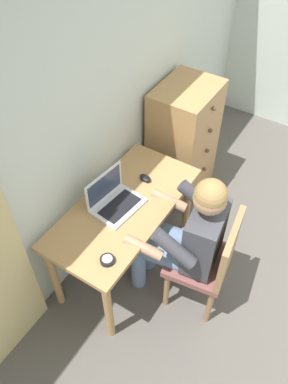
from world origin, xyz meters
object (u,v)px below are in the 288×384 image
object	(u,v)px
desk	(124,216)
desk_clock	(107,260)
computer_mouse	(145,178)
dresser	(183,141)
laptop	(114,199)
chair	(209,260)
person_seated	(186,234)

from	to	relation	value
desk	desk_clock	xyz separation A→B (m)	(-0.43, -0.17, 0.12)
computer_mouse	dresser	bearing A→B (deg)	18.57
dresser	laptop	distance (m)	1.08
dresser	desk	bearing A→B (deg)	-175.56
chair	person_seated	xyz separation A→B (m)	(-0.02, 0.18, 0.18)
desk_clock	person_seated	bearing A→B (deg)	-32.26
chair	person_seated	size ratio (longest dim) A/B	0.74
chair	laptop	bearing A→B (deg)	97.16
laptop	dresser	bearing A→B (deg)	0.94
dresser	desk_clock	world-z (taller)	dresser
person_seated	computer_mouse	size ratio (longest dim) A/B	12.02
person_seated	desk_clock	xyz separation A→B (m)	(-0.46, 0.29, 0.05)
dresser	laptop	xyz separation A→B (m)	(-1.05, -0.02, 0.23)
desk	dresser	xyz separation A→B (m)	(1.02, 0.08, -0.07)
dresser	person_seated	xyz separation A→B (m)	(-0.99, -0.55, 0.14)
desk	desk_clock	world-z (taller)	desk_clock
chair	person_seated	world-z (taller)	person_seated
person_seated	desk_clock	bearing A→B (deg)	147.74
person_seated	computer_mouse	xyz separation A→B (m)	(0.25, 0.47, 0.05)
chair	desk_clock	size ratio (longest dim) A/B	9.83
person_seated	laptop	distance (m)	0.54
computer_mouse	desk_clock	size ratio (longest dim) A/B	1.11
laptop	computer_mouse	world-z (taller)	laptop
chair	computer_mouse	bearing A→B (deg)	70.78
desk	chair	xyz separation A→B (m)	(0.06, -0.65, -0.11)
desk_clock	desk	bearing A→B (deg)	22.02
dresser	laptop	bearing A→B (deg)	-179.06
computer_mouse	desk_clock	xyz separation A→B (m)	(-0.72, -0.18, -0.00)
chair	computer_mouse	size ratio (longest dim) A/B	8.84
desk	computer_mouse	xyz separation A→B (m)	(0.29, 0.01, 0.13)
person_seated	desk_clock	size ratio (longest dim) A/B	13.36
desk	desk_clock	bearing A→B (deg)	-157.98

